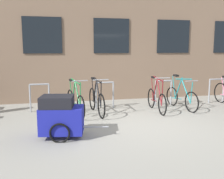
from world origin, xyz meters
TOP-DOWN VIEW (x-y plane):
  - ground_plane at (0.00, 0.00)m, footprint 42.00×42.00m
  - storefront_building at (-0.00, 5.88)m, footprint 28.00×5.40m
  - bike_rack at (0.49, 1.90)m, footprint 6.60×0.05m
  - bicycle_maroon at (0.97, 1.21)m, footprint 0.44×1.64m
  - bicycle_green at (-1.49, 1.32)m, footprint 0.51×1.73m
  - bicycle_teal at (1.86, 1.34)m, footprint 0.44×1.68m
  - bicycle_black at (-0.87, 1.30)m, footprint 0.44×1.77m
  - bike_trailer at (-1.95, -0.58)m, footprint 1.48×0.77m

SIDE VIEW (x-z plane):
  - ground_plane at x=0.00m, z-range 0.00..0.00m
  - bicycle_teal at x=1.86m, z-range -0.17..0.91m
  - bicycle_maroon at x=0.97m, z-range -0.17..0.92m
  - bicycle_green at x=-1.49m, z-range -0.16..0.92m
  - bicycle_black at x=-0.87m, z-range -0.15..0.94m
  - bike_trailer at x=-1.95m, z-range 0.01..0.93m
  - bike_rack at x=0.49m, z-range 0.09..0.95m
  - storefront_building at x=0.00m, z-range 0.00..5.41m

